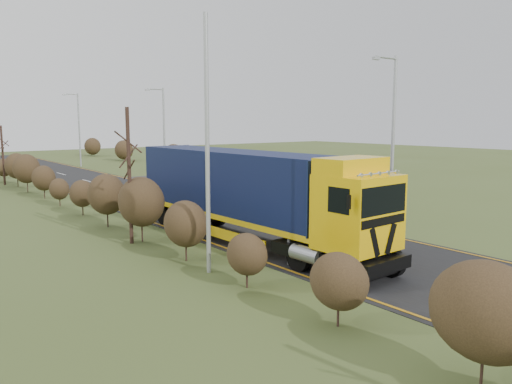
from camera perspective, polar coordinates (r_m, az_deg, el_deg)
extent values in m
plane|color=#404F21|center=(23.42, 4.91, -5.36)|extent=(160.00, 160.00, 0.00)
cube|color=black|center=(31.34, -7.60, -1.93)|extent=(8.00, 120.00, 0.02)
cube|color=#2F2D29|center=(43.12, -6.86, 0.85)|extent=(6.00, 18.00, 0.02)
cube|color=#BF8111|center=(29.68, -13.78, -2.62)|extent=(0.12, 116.00, 0.01)
cube|color=#BF8111|center=(33.32, -2.10, -1.22)|extent=(0.12, 116.00, 0.01)
cube|color=silver|center=(20.75, 12.49, -7.21)|extent=(0.12, 3.00, 0.01)
cube|color=silver|center=(26.41, -1.00, -3.71)|extent=(0.12, 3.00, 0.01)
cube|color=silver|center=(33.05, -9.35, -1.40)|extent=(0.12, 3.00, 0.01)
cube|color=silver|center=(40.19, -14.82, 0.13)|extent=(0.12, 3.00, 0.01)
cube|color=silver|center=(47.61, -18.61, 1.19)|extent=(0.12, 3.00, 0.01)
cube|color=silver|center=(55.18, -21.37, 1.96)|extent=(0.12, 3.00, 0.01)
cube|color=silver|center=(62.87, -23.47, 2.54)|extent=(0.12, 3.00, 0.01)
cube|color=silver|center=(70.62, -25.10, 2.99)|extent=(0.12, 3.00, 0.01)
cube|color=silver|center=(78.42, -26.42, 3.35)|extent=(0.12, 3.00, 0.01)
ellipsoid|color=#302315|center=(11.20, 24.78, -12.30)|extent=(1.80, 2.34, 2.07)
ellipsoid|color=#302315|center=(13.56, 9.45, -10.01)|extent=(1.34, 1.74, 1.54)
ellipsoid|color=#302315|center=(16.42, -1.05, -7.12)|extent=(1.21, 1.57, 1.39)
ellipsoid|color=#302315|center=(19.61, -8.05, -3.62)|extent=(1.58, 2.06, 1.82)
ellipsoid|color=#302315|center=(23.05, -13.00, -1.09)|extent=(1.96, 2.55, 2.25)
ellipsoid|color=#302315|center=(26.70, -16.70, -0.25)|extent=(1.83, 2.38, 2.10)
ellipsoid|color=#302315|center=(30.52, -19.27, -0.16)|extent=(1.37, 1.78, 1.57)
ellipsoid|color=#302315|center=(34.29, -21.57, 0.33)|extent=(1.20, 1.56, 1.38)
ellipsoid|color=#302315|center=(38.12, -23.11, 1.48)|extent=(1.55, 2.02, 1.78)
ellipsoid|color=#302315|center=(41.92, -24.76, 2.44)|extent=(1.95, 2.53, 2.24)
ellipsoid|color=#302315|center=(45.86, -25.67, 2.71)|extent=(1.85, 2.41, 2.13)
ellipsoid|color=#302315|center=(49.75, -26.88, 2.50)|extent=(1.40, 1.81, 1.61)
cylinder|color=#301F18|center=(22.69, -14.27, 1.74)|extent=(0.18, 0.18, 6.05)
cylinder|color=#301F18|center=(47.63, -26.96, 3.75)|extent=(0.18, 0.18, 5.06)
cube|color=black|center=(18.48, 9.27, -6.89)|extent=(2.55, 4.68, 0.45)
cube|color=yellow|center=(17.53, 11.54, -2.24)|extent=(2.57, 2.28, 2.60)
cube|color=black|center=(17.31, 14.03, -8.58)|extent=(2.50, 0.20, 0.55)
cube|color=black|center=(16.69, 13.42, -5.63)|extent=(0.60, 0.04, 1.08)
cube|color=black|center=(17.34, 15.17, -5.17)|extent=(0.60, 0.04, 1.08)
cube|color=black|center=(16.77, 14.39, -0.89)|extent=(2.35, 0.14, 0.95)
cube|color=black|center=(16.88, 14.39, -3.25)|extent=(2.30, 0.11, 0.28)
cube|color=yellow|center=(17.55, 10.82, 3.00)|extent=(2.55, 1.48, 0.56)
cylinder|color=silver|center=(16.80, 13.88, 2.07)|extent=(2.20, 0.13, 0.06)
cube|color=black|center=(15.82, 10.56, -1.12)|extent=(0.08, 0.12, 0.45)
cube|color=black|center=(18.04, 16.61, -0.19)|extent=(0.08, 0.12, 0.45)
cylinder|color=gray|center=(17.94, 5.80, -7.11)|extent=(0.60, 1.32, 0.56)
cylinder|color=gray|center=(19.55, 10.72, -5.93)|extent=(0.60, 1.32, 0.56)
cube|color=yellow|center=(23.15, -2.56, -2.38)|extent=(2.92, 12.67, 0.24)
cube|color=black|center=(22.92, -2.59, 1.29)|extent=(2.89, 12.27, 2.75)
cube|color=#0F1A3E|center=(28.11, -9.82, 2.46)|extent=(2.48, 0.14, 2.75)
cube|color=#0F1A3E|center=(18.32, 8.54, -0.53)|extent=(2.48, 0.14, 2.75)
cube|color=black|center=(26.40, -7.33, -2.41)|extent=(2.42, 3.67, 0.35)
cube|color=yellow|center=(21.80, -3.65, -4.88)|extent=(0.24, 5.50, 0.45)
cube|color=yellow|center=(23.23, 1.34, -4.05)|extent=(0.24, 5.50, 0.45)
cylinder|color=black|center=(16.75, 10.83, -9.16)|extent=(0.35, 1.05, 1.04)
cylinder|color=black|center=(18.32, 15.21, -7.78)|extent=(0.35, 1.05, 1.04)
cylinder|color=black|center=(18.42, 4.94, -7.44)|extent=(0.35, 1.05, 1.04)
cylinder|color=black|center=(19.86, 9.42, -6.36)|extent=(0.35, 1.05, 1.04)
cylinder|color=black|center=(25.14, -8.34, -3.26)|extent=(0.35, 1.05, 1.04)
cylinder|color=black|center=(26.21, -4.35, -2.73)|extent=(0.35, 1.05, 1.04)
cylinder|color=black|center=(26.00, -9.43, -2.91)|extent=(0.35, 1.05, 1.04)
cylinder|color=black|center=(27.04, -5.52, -2.41)|extent=(0.35, 1.05, 1.04)
cylinder|color=black|center=(26.87, -10.45, -2.57)|extent=(0.35, 1.05, 1.04)
cylinder|color=black|center=(27.88, -6.62, -2.10)|extent=(0.35, 1.05, 1.04)
imported|color=#981F07|center=(37.29, -4.54, 0.78)|extent=(2.74, 4.32, 1.37)
imported|color=#091033|center=(46.48, -8.77, 2.07)|extent=(2.68, 3.87, 1.21)
cylinder|color=#A5A9AB|center=(26.64, 15.36, 5.46)|extent=(0.18, 0.18, 8.68)
cylinder|color=#A5A9AB|center=(26.18, 14.67, 14.65)|extent=(1.54, 0.12, 0.12)
cube|color=#A5A9AB|center=(25.57, 13.57, 14.63)|extent=(0.43, 0.17, 0.14)
cylinder|color=#A5A9AB|center=(45.26, -10.45, 6.38)|extent=(0.18, 0.18, 8.31)
cylinder|color=#A5A9AB|center=(44.98, -11.43, 11.46)|extent=(1.48, 0.12, 0.12)
cube|color=#A5A9AB|center=(44.65, -12.29, 11.34)|extent=(0.42, 0.17, 0.13)
cylinder|color=#A5A9AB|center=(63.53, -19.55, 6.69)|extent=(0.18, 0.18, 8.68)
cylinder|color=#A5A9AB|center=(63.36, -20.41, 10.44)|extent=(1.54, 0.12, 0.12)
cube|color=#A5A9AB|center=(63.12, -21.08, 10.33)|extent=(0.43, 0.17, 0.13)
cylinder|color=#A5A9AB|center=(17.63, -5.59, 5.16)|extent=(0.16, 0.16, 9.10)
cylinder|color=#A5A9AB|center=(34.65, -0.38, 0.95)|extent=(0.08, 0.08, 2.22)
cylinder|color=red|center=(34.51, -0.35, 2.78)|extent=(0.71, 0.04, 0.71)
cylinder|color=white|center=(34.49, -0.33, 2.78)|extent=(0.53, 0.02, 0.53)
cylinder|color=#A5A9AB|center=(45.09, -11.74, 1.96)|extent=(0.08, 0.08, 1.44)
cube|color=#EDB50D|center=(44.97, -11.75, 2.99)|extent=(0.73, 0.04, 0.73)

